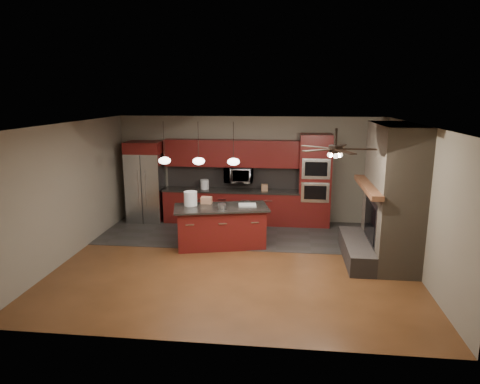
# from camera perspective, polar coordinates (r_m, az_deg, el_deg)

# --- Properties ---
(ground) EXTENTS (7.00, 7.00, 0.00)m
(ground) POSITION_cam_1_polar(r_m,az_deg,el_deg) (8.92, -0.44, -9.21)
(ground) COLOR brown
(ground) RESTS_ON ground
(ceiling) EXTENTS (7.00, 6.00, 0.02)m
(ceiling) POSITION_cam_1_polar(r_m,az_deg,el_deg) (8.28, -0.48, 9.04)
(ceiling) COLOR white
(ceiling) RESTS_ON back_wall
(back_wall) EXTENTS (7.00, 0.02, 2.80)m
(back_wall) POSITION_cam_1_polar(r_m,az_deg,el_deg) (11.42, 1.34, 3.03)
(back_wall) COLOR slate
(back_wall) RESTS_ON ground
(right_wall) EXTENTS (0.02, 6.00, 2.80)m
(right_wall) POSITION_cam_1_polar(r_m,az_deg,el_deg) (8.80, 22.80, -0.98)
(right_wall) COLOR slate
(right_wall) RESTS_ON ground
(left_wall) EXTENTS (0.02, 6.00, 2.80)m
(left_wall) POSITION_cam_1_polar(r_m,az_deg,el_deg) (9.56, -21.78, 0.15)
(left_wall) COLOR slate
(left_wall) RESTS_ON ground
(slate_tile_patch) EXTENTS (7.00, 2.40, 0.01)m
(slate_tile_patch) POSITION_cam_1_polar(r_m,az_deg,el_deg) (10.60, 0.72, -5.53)
(slate_tile_patch) COLOR #2F2C2A
(slate_tile_patch) RESTS_ON ground
(fireplace_column) EXTENTS (1.30, 2.10, 2.80)m
(fireplace_column) POSITION_cam_1_polar(r_m,az_deg,el_deg) (9.08, 19.26, -0.95)
(fireplace_column) COLOR #6A5D4C
(fireplace_column) RESTS_ON ground
(back_cabinetry) EXTENTS (3.59, 0.64, 2.20)m
(back_cabinetry) POSITION_cam_1_polar(r_m,az_deg,el_deg) (11.32, -1.18, 0.33)
(back_cabinetry) COLOR #5A1013
(back_cabinetry) RESTS_ON ground
(oven_tower) EXTENTS (0.80, 0.63, 2.38)m
(oven_tower) POSITION_cam_1_polar(r_m,az_deg,el_deg) (11.13, 9.95, 1.49)
(oven_tower) COLOR #5A1013
(oven_tower) RESTS_ON ground
(microwave) EXTENTS (0.73, 0.41, 0.50)m
(microwave) POSITION_cam_1_polar(r_m,az_deg,el_deg) (11.22, -0.17, 2.34)
(microwave) COLOR silver
(microwave) RESTS_ON back_cabinetry
(refrigerator) EXTENTS (0.92, 0.75, 2.15)m
(refrigerator) POSITION_cam_1_polar(r_m,az_deg,el_deg) (11.68, -12.45, 1.33)
(refrigerator) COLOR silver
(refrigerator) RESTS_ON ground
(kitchen_island) EXTENTS (2.23, 1.39, 0.92)m
(kitchen_island) POSITION_cam_1_polar(r_m,az_deg,el_deg) (9.63, -2.52, -4.59)
(kitchen_island) COLOR #5A1013
(kitchen_island) RESTS_ON ground
(white_bucket) EXTENTS (0.30, 0.30, 0.32)m
(white_bucket) POSITION_cam_1_polar(r_m,az_deg,el_deg) (9.63, -6.62, -0.86)
(white_bucket) COLOR white
(white_bucket) RESTS_ON kitchen_island
(paint_can) EXTENTS (0.23, 0.23, 0.12)m
(paint_can) POSITION_cam_1_polar(r_m,az_deg,el_deg) (9.30, -2.44, -1.93)
(paint_can) COLOR #ACACB0
(paint_can) RESTS_ON kitchen_island
(paint_tray) EXTENTS (0.42, 0.33, 0.04)m
(paint_tray) POSITION_cam_1_polar(r_m,az_deg,el_deg) (9.56, 0.98, -1.75)
(paint_tray) COLOR silver
(paint_tray) RESTS_ON kitchen_island
(cardboard_box) EXTENTS (0.25, 0.18, 0.15)m
(cardboard_box) POSITION_cam_1_polar(r_m,az_deg,el_deg) (9.79, -4.49, -1.09)
(cardboard_box) COLOR #A67255
(cardboard_box) RESTS_ON kitchen_island
(counter_bucket) EXTENTS (0.27, 0.27, 0.25)m
(counter_bucket) POSITION_cam_1_polar(r_m,az_deg,el_deg) (11.36, -4.73, 1.02)
(counter_bucket) COLOR silver
(counter_bucket) RESTS_ON back_cabinetry
(counter_box) EXTENTS (0.18, 0.15, 0.18)m
(counter_box) POSITION_cam_1_polar(r_m,az_deg,el_deg) (11.13, 3.28, 0.60)
(counter_box) COLOR #9C7050
(counter_box) RESTS_ON back_cabinetry
(pendant_left) EXTENTS (0.26, 0.26, 0.92)m
(pendant_left) POSITION_cam_1_polar(r_m,az_deg,el_deg) (9.39, -10.02, 4.18)
(pendant_left) COLOR black
(pendant_left) RESTS_ON ceiling
(pendant_center) EXTENTS (0.26, 0.26, 0.92)m
(pendant_center) POSITION_cam_1_polar(r_m,az_deg,el_deg) (9.21, -5.52, 4.14)
(pendant_center) COLOR black
(pendant_center) RESTS_ON ceiling
(pendant_right) EXTENTS (0.26, 0.26, 0.92)m
(pendant_right) POSITION_cam_1_polar(r_m,az_deg,el_deg) (9.09, -0.88, 4.08)
(pendant_right) COLOR black
(pendant_right) RESTS_ON ceiling
(ceiling_fan) EXTENTS (1.27, 1.33, 0.41)m
(ceiling_fan) POSITION_cam_1_polar(r_m,az_deg,el_deg) (7.50, 12.62, 5.70)
(ceiling_fan) COLOR black
(ceiling_fan) RESTS_ON ceiling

